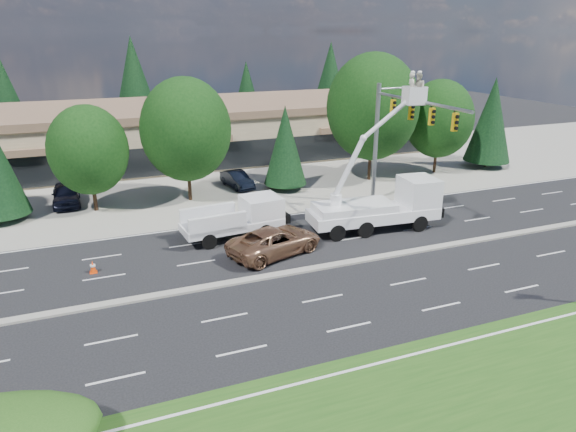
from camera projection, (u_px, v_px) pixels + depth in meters
name	position (u px, v px, depth m)	size (l,w,h in m)	color
ground	(298.00, 272.00, 28.25)	(140.00, 140.00, 0.00)	black
concrete_apron	(213.00, 180.00, 45.77)	(140.00, 22.00, 0.01)	gray
road_median	(298.00, 271.00, 28.23)	(120.00, 0.55, 0.12)	gray
strip_mall	(189.00, 129.00, 53.55)	(50.40, 15.40, 5.50)	tan
tree_front_c	(88.00, 150.00, 36.43)	(5.59, 5.59, 7.76)	#332114
tree_front_d	(186.00, 130.00, 38.49)	(6.81, 6.81, 9.45)	#332114
tree_front_e	(285.00, 145.00, 41.83)	(3.53, 3.53, 6.95)	#332114
tree_front_f	(373.00, 107.00, 43.66)	(7.90, 7.90, 10.96)	#332114
tree_front_g	(439.00, 119.00, 46.53)	(6.16, 6.16, 8.54)	#332114
tree_front_h	(491.00, 120.00, 48.72)	(4.33, 4.33, 8.53)	#332114
tree_back_a	(6.00, 98.00, 57.05)	(5.16, 5.16, 10.17)	#332114
tree_back_b	(135.00, 85.00, 61.49)	(6.12, 6.12, 12.06)	#332114
tree_back_c	(247.00, 94.00, 66.84)	(4.53, 4.53, 8.92)	#332114
tree_back_d	(330.00, 81.00, 70.52)	(5.70, 5.70, 11.24)	#332114
signal_mast	(393.00, 129.00, 35.79)	(2.76, 10.16, 9.00)	gray
utility_pickup	(239.00, 221.00, 32.85)	(6.59, 2.98, 2.46)	white
bucket_truck	(385.00, 198.00, 33.84)	(8.85, 3.40, 10.21)	white
traffic_cone_a	(93.00, 267.00, 28.09)	(0.40, 0.40, 0.70)	#F43F07
traffic_cone_b	(262.00, 244.00, 31.16)	(0.40, 0.40, 0.70)	#F43F07
traffic_cone_c	(273.00, 246.00, 30.88)	(0.40, 0.40, 0.70)	#F43F07
minivan	(275.00, 241.00, 30.31)	(2.70, 5.85, 1.63)	#946647
parked_car_west	(66.00, 194.00, 39.05)	(1.94, 4.82, 1.64)	black
parked_car_east	(237.00, 179.00, 43.40)	(1.44, 4.13, 1.36)	black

